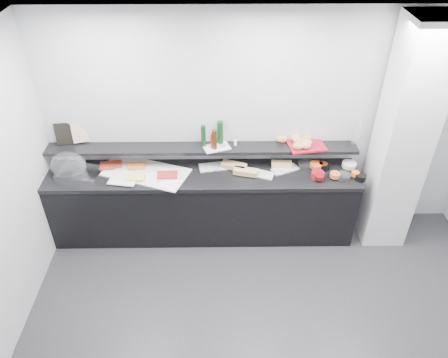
{
  "coord_description": "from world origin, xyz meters",
  "views": [
    {
      "loc": [
        -0.5,
        -2.41,
        3.83
      ],
      "look_at": [
        -0.45,
        1.45,
        1.0
      ],
      "focal_mm": 35.0,
      "sensor_mm": 36.0,
      "label": 1
    }
  ],
  "objects_px": {
    "sandwich_plate_mid": "(259,174)",
    "framed_print": "(64,134)",
    "cloche_base": "(80,172)",
    "bread_tray": "(307,146)",
    "condiment_tray": "(217,147)",
    "carafe": "(357,134)"
  },
  "relations": [
    {
      "from": "cloche_base",
      "to": "bread_tray",
      "type": "relative_size",
      "value": 1.19
    },
    {
      "from": "sandwich_plate_mid",
      "to": "carafe",
      "type": "height_order",
      "value": "carafe"
    },
    {
      "from": "framed_print",
      "to": "carafe",
      "type": "bearing_deg",
      "value": -11.57
    },
    {
      "from": "condiment_tray",
      "to": "carafe",
      "type": "xyz_separation_m",
      "value": [
        1.61,
        0.04,
        0.14
      ]
    },
    {
      "from": "carafe",
      "to": "cloche_base",
      "type": "bearing_deg",
      "value": -176.6
    },
    {
      "from": "carafe",
      "to": "condiment_tray",
      "type": "bearing_deg",
      "value": -178.5
    },
    {
      "from": "sandwich_plate_mid",
      "to": "carafe",
      "type": "bearing_deg",
      "value": 31.62
    },
    {
      "from": "framed_print",
      "to": "carafe",
      "type": "xyz_separation_m",
      "value": [
        3.36,
        -0.08,
        0.02
      ]
    },
    {
      "from": "framed_print",
      "to": "bread_tray",
      "type": "height_order",
      "value": "framed_print"
    },
    {
      "from": "sandwich_plate_mid",
      "to": "framed_print",
      "type": "xyz_separation_m",
      "value": [
        -2.24,
        0.29,
        0.37
      ]
    },
    {
      "from": "cloche_base",
      "to": "framed_print",
      "type": "height_order",
      "value": "framed_print"
    },
    {
      "from": "carafe",
      "to": "framed_print",
      "type": "bearing_deg",
      "value": 178.72
    },
    {
      "from": "framed_print",
      "to": "carafe",
      "type": "relative_size",
      "value": 0.87
    },
    {
      "from": "sandwich_plate_mid",
      "to": "bread_tray",
      "type": "distance_m",
      "value": 0.64
    },
    {
      "from": "framed_print",
      "to": "condiment_tray",
      "type": "xyz_separation_m",
      "value": [
        1.75,
        -0.12,
        -0.12
      ]
    },
    {
      "from": "framed_print",
      "to": "carafe",
      "type": "height_order",
      "value": "carafe"
    },
    {
      "from": "sandwich_plate_mid",
      "to": "condiment_tray",
      "type": "distance_m",
      "value": 0.57
    },
    {
      "from": "condiment_tray",
      "to": "bread_tray",
      "type": "height_order",
      "value": "bread_tray"
    },
    {
      "from": "cloche_base",
      "to": "carafe",
      "type": "height_order",
      "value": "carafe"
    },
    {
      "from": "cloche_base",
      "to": "condiment_tray",
      "type": "distance_m",
      "value": 1.6
    },
    {
      "from": "sandwich_plate_mid",
      "to": "carafe",
      "type": "relative_size",
      "value": 1.15
    },
    {
      "from": "sandwich_plate_mid",
      "to": "condiment_tray",
      "type": "height_order",
      "value": "condiment_tray"
    }
  ]
}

